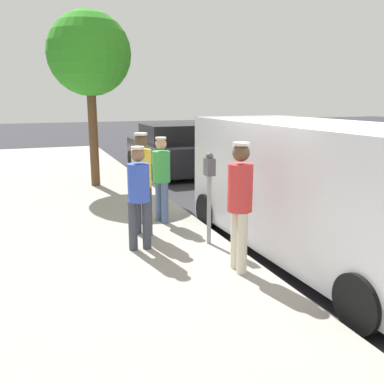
% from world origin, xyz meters
% --- Properties ---
extents(ground_plane, '(80.00, 80.00, 0.00)m').
position_xyz_m(ground_plane, '(0.00, 0.00, 0.00)').
color(ground_plane, '#2D2D33').
extents(sidewalk_slab, '(5.00, 32.00, 0.15)m').
position_xyz_m(sidewalk_slab, '(3.50, 0.00, 0.07)').
color(sidewalk_slab, '#9E998E').
rests_on(sidewalk_slab, ground).
extents(parking_meter_near, '(0.14, 0.18, 1.52)m').
position_xyz_m(parking_meter_near, '(1.35, -0.67, 1.18)').
color(parking_meter_near, gray).
rests_on(parking_meter_near, sidewalk_slab).
extents(pedestrian_in_yellow, '(0.34, 0.34, 1.79)m').
position_xyz_m(pedestrian_in_yellow, '(2.25, -1.53, 1.19)').
color(pedestrian_in_yellow, '#383D47').
rests_on(pedestrian_in_yellow, sidewalk_slab).
extents(pedestrian_in_green, '(0.34, 0.35, 1.65)m').
position_xyz_m(pedestrian_in_green, '(1.72, -2.15, 1.09)').
color(pedestrian_in_green, '#4C608C').
rests_on(pedestrian_in_green, sidewalk_slab).
extents(pedestrian_in_red, '(0.34, 0.36, 1.80)m').
position_xyz_m(pedestrian_in_red, '(1.40, 0.52, 1.19)').
color(pedestrian_in_red, beige).
rests_on(pedestrian_in_red, sidewalk_slab).
extents(pedestrian_in_blue, '(0.36, 0.34, 1.65)m').
position_xyz_m(pedestrian_in_blue, '(2.49, -0.80, 1.09)').
color(pedestrian_in_blue, '#383D47').
rests_on(pedestrian_in_blue, sidewalk_slab).
extents(parked_van, '(2.22, 5.24, 2.15)m').
position_xyz_m(parked_van, '(-0.15, 0.09, 1.15)').
color(parked_van, '#BCBCC1').
rests_on(parked_van, ground).
extents(parked_sedan_behind, '(1.95, 4.41, 1.65)m').
position_xyz_m(parked_sedan_behind, '(-0.31, -8.17, 0.75)').
color(parked_sedan_behind, black).
rests_on(parked_sedan_behind, ground).
extents(street_tree, '(2.16, 2.16, 4.57)m').
position_xyz_m(street_tree, '(2.43, -6.14, 3.60)').
color(street_tree, brown).
rests_on(street_tree, sidewalk_slab).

